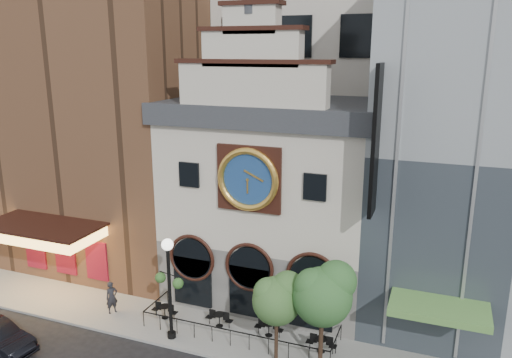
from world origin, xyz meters
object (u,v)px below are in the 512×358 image
at_px(tree_left, 278,297).
at_px(bistro_0, 165,311).
at_px(bistro_3, 321,344).
at_px(pedestrian, 112,297).
at_px(bistro_1, 219,319).
at_px(lamppost, 169,278).
at_px(bistro_2, 269,328).
at_px(tree_right, 324,292).

bearing_deg(tree_left, bistro_0, 168.15).
height_order(bistro_0, bistro_3, same).
relative_size(bistro_0, pedestrian, 0.82).
height_order(bistro_1, bistro_3, same).
xyz_separation_m(pedestrian, tree_left, (10.58, -0.98, 2.53)).
relative_size(bistro_3, tree_left, 0.33).
height_order(bistro_0, lamppost, lamppost).
bearing_deg(bistro_2, pedestrian, -174.12).
bearing_deg(bistro_2, tree_left, -59.96).
bearing_deg(tree_right, bistro_0, 171.50).
xyz_separation_m(bistro_0, bistro_2, (6.23, 0.41, 0.00)).
height_order(bistro_1, lamppost, lamppost).
xyz_separation_m(bistro_2, tree_left, (1.13, -1.96, 3.04)).
distance_m(pedestrian, tree_right, 13.21).
bearing_deg(lamppost, bistro_1, 57.53).
bearing_deg(tree_left, pedestrian, 174.69).
xyz_separation_m(bistro_1, lamppost, (-1.93, -1.94, 3.05)).
height_order(bistro_2, pedestrian, pedestrian).
distance_m(tree_left, tree_right, 2.31).
xyz_separation_m(bistro_3, lamppost, (-7.85, -1.61, 3.05)).
height_order(bistro_3, lamppost, lamppost).
distance_m(bistro_2, tree_right, 5.29).
relative_size(bistro_0, bistro_3, 1.00).
xyz_separation_m(bistro_2, lamppost, (-4.84, -2.03, 3.05)).
height_order(bistro_0, tree_left, tree_left).
bearing_deg(bistro_2, bistro_3, -8.09).
bearing_deg(bistro_0, bistro_1, 5.45).
xyz_separation_m(bistro_1, tree_left, (4.04, -1.86, 3.04)).
distance_m(bistro_3, tree_right, 3.94).
height_order(pedestrian, tree_left, tree_left).
bearing_deg(bistro_0, lamppost, -49.36).
bearing_deg(lamppost, tree_left, 13.11).
xyz_separation_m(lamppost, tree_left, (5.97, 0.08, -0.01)).
bearing_deg(bistro_0, pedestrian, -170.08).
distance_m(bistro_3, pedestrian, 12.48).
height_order(bistro_1, tree_right, tree_right).
xyz_separation_m(bistro_3, pedestrian, (-12.45, -0.54, 0.50)).
relative_size(bistro_2, pedestrian, 0.82).
distance_m(bistro_2, pedestrian, 9.51).
relative_size(bistro_0, lamppost, 0.28).
bearing_deg(bistro_0, tree_left, -11.85).
distance_m(bistro_1, bistro_3, 5.93).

